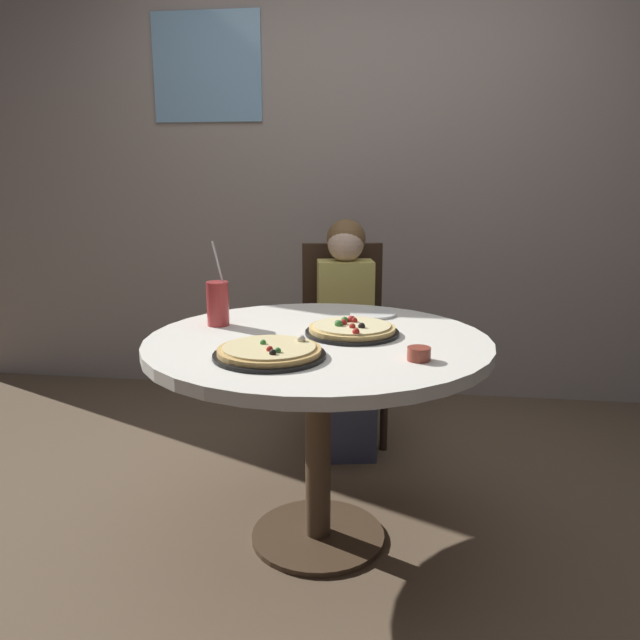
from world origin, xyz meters
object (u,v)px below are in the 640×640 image
object	(u,v)px
chair_wooden	(343,330)
pizza_veggie	(352,330)
plate_small	(373,314)
pizza_cheese	(269,352)
sauce_bowl	(419,354)
dining_table	(318,367)
soda_cup	(218,303)
diner_child	(346,348)

from	to	relation	value
chair_wooden	pizza_veggie	world-z (taller)	chair_wooden
plate_small	pizza_cheese	bearing A→B (deg)	-113.70
chair_wooden	plate_small	distance (m)	0.70
pizza_cheese	sauce_bowl	bearing A→B (deg)	3.73
dining_table	sauce_bowl	world-z (taller)	sauce_bowl
chair_wooden	sauce_bowl	bearing A→B (deg)	-74.01
chair_wooden	plate_small	bearing A→B (deg)	-74.12
chair_wooden	soda_cup	size ratio (longest dim) A/B	3.10
chair_wooden	diner_child	size ratio (longest dim) A/B	0.88
pizza_veggie	plate_small	bearing A→B (deg)	80.31
pizza_cheese	sauce_bowl	size ratio (longest dim) A/B	4.88
dining_table	chair_wooden	size ratio (longest dim) A/B	1.22
diner_child	plate_small	distance (m)	0.55
sauce_bowl	soda_cup	bearing A→B (deg)	154.20
dining_table	pizza_cheese	world-z (taller)	pizza_cheese
pizza_veggie	soda_cup	xyz separation A→B (m)	(-0.49, 0.07, 0.06)
sauce_bowl	plate_small	size ratio (longest dim) A/B	0.39
diner_child	pizza_cheese	world-z (taller)	diner_child
dining_table	diner_child	world-z (taller)	diner_child
soda_cup	plate_small	size ratio (longest dim) A/B	1.70
dining_table	sauce_bowl	xyz separation A→B (m)	(0.33, -0.22, 0.12)
chair_wooden	plate_small	xyz separation A→B (m)	(0.18, -0.63, 0.22)
pizza_veggie	plate_small	xyz separation A→B (m)	(0.05, 0.31, -0.01)
diner_child	sauce_bowl	size ratio (longest dim) A/B	15.46
diner_child	pizza_cheese	xyz separation A→B (m)	(-0.13, -1.08, 0.28)
pizza_veggie	sauce_bowl	world-z (taller)	pizza_veggie
soda_cup	dining_table	bearing A→B (deg)	-18.49
pizza_cheese	sauce_bowl	distance (m)	0.45
chair_wooden	diner_child	bearing A→B (deg)	-79.64
chair_wooden	soda_cup	distance (m)	1.00
dining_table	plate_small	distance (m)	0.42
pizza_cheese	sauce_bowl	xyz separation A→B (m)	(0.44, 0.03, 0.00)
chair_wooden	sauce_bowl	size ratio (longest dim) A/B	13.57
diner_child	plate_small	world-z (taller)	diner_child
pizza_cheese	sauce_bowl	world-z (taller)	pizza_cheese
chair_wooden	sauce_bowl	world-z (taller)	chair_wooden
sauce_bowl	chair_wooden	bearing A→B (deg)	105.99
soda_cup	sauce_bowl	distance (m)	0.80
chair_wooden	plate_small	world-z (taller)	chair_wooden
dining_table	pizza_veggie	xyz separation A→B (m)	(0.11, 0.06, 0.12)
dining_table	plate_small	world-z (taller)	plate_small
dining_table	diner_child	xyz separation A→B (m)	(0.01, 0.83, -0.16)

